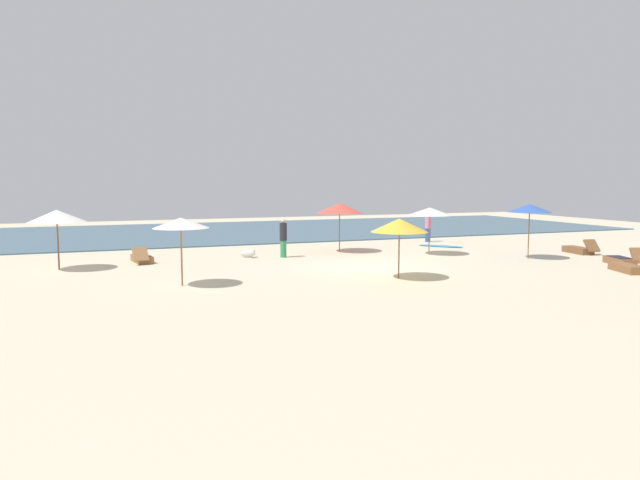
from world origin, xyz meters
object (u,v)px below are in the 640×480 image
object	(u,v)px
lounger_0	(629,268)
surfboard	(441,246)
person_0	(283,238)
dog	(248,254)
umbrella_3	(340,208)
umbrella_4	(399,225)
lounger_2	(579,250)
person_1	(428,226)
umbrella_1	(430,211)
lounger_3	(142,258)
umbrella_2	(57,216)
umbrella_5	(181,223)
umbrella_0	(530,208)
lounger_1	(621,260)

from	to	relation	value
lounger_0	surfboard	distance (m)	9.63
person_0	dog	size ratio (longest dim) A/B	2.28
umbrella_3	umbrella_4	bearing A→B (deg)	-97.69
person_0	umbrella_4	bearing A→B (deg)	-73.36
lounger_2	person_1	xyz separation A→B (m)	(-3.75, 6.82, 0.68)
umbrella_1	lounger_2	bearing A→B (deg)	-17.80
lounger_2	person_1	bearing A→B (deg)	118.79
lounger_0	person_0	bearing A→B (deg)	141.08
person_0	surfboard	bearing A→B (deg)	6.96
lounger_3	person_1	bearing A→B (deg)	10.42
umbrella_2	umbrella_3	world-z (taller)	umbrella_3
umbrella_3	dog	size ratio (longest dim) A/B	3.08
umbrella_5	person_1	xyz separation A→B (m)	(14.20, 8.69, -1.14)
umbrella_1	dog	world-z (taller)	umbrella_1
umbrella_0	umbrella_2	xyz separation A→B (m)	(-18.34, 3.75, -0.14)
umbrella_1	umbrella_2	size ratio (longest dim) A/B	0.94
umbrella_3	person_1	distance (m)	6.71
umbrella_1	lounger_2	distance (m)	7.11
umbrella_0	umbrella_5	bearing A→B (deg)	-175.03
lounger_1	umbrella_0	bearing A→B (deg)	128.16
umbrella_0	lounger_0	size ratio (longest dim) A/B	1.28
umbrella_0	umbrella_2	world-z (taller)	umbrella_0
umbrella_3	surfboard	xyz separation A→B (m)	(5.53, 0.14, -1.99)
umbrella_1	lounger_2	xyz separation A→B (m)	(6.56, -2.10, -1.75)
umbrella_2	person_1	world-z (taller)	umbrella_2
umbrella_2	lounger_0	distance (m)	20.91
lounger_2	surfboard	size ratio (longest dim) A/B	0.86
umbrella_4	person_0	world-z (taller)	umbrella_4
lounger_3	umbrella_2	bearing A→B (deg)	-163.08
umbrella_5	lounger_3	size ratio (longest dim) A/B	1.22
surfboard	umbrella_2	bearing A→B (deg)	-175.28
umbrella_4	surfboard	bearing A→B (deg)	49.52
umbrella_3	umbrella_2	bearing A→B (deg)	-173.77
person_1	umbrella_0	bearing A→B (deg)	-87.25
lounger_2	umbrella_5	bearing A→B (deg)	-174.04
umbrella_3	umbrella_5	xyz separation A→B (m)	(-8.04, -6.31, -0.04)
umbrella_3	lounger_0	size ratio (longest dim) A/B	1.25
umbrella_4	dog	size ratio (longest dim) A/B	2.77
umbrella_0	dog	distance (m)	12.02
umbrella_1	lounger_1	world-z (taller)	umbrella_1
umbrella_1	umbrella_2	world-z (taller)	umbrella_2
lounger_2	lounger_1	bearing A→B (deg)	-109.64
umbrella_5	lounger_1	bearing A→B (deg)	-5.15
umbrella_2	dog	xyz separation A→B (m)	(7.37, 0.76, -1.81)
lounger_0	lounger_1	world-z (taller)	lounger_1
lounger_3	dog	distance (m)	4.36
lounger_1	person_0	distance (m)	13.61
umbrella_0	umbrella_1	size ratio (longest dim) A/B	1.10
umbrella_4	umbrella_5	distance (m)	7.13
lounger_2	umbrella_1	bearing A→B (deg)	162.20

